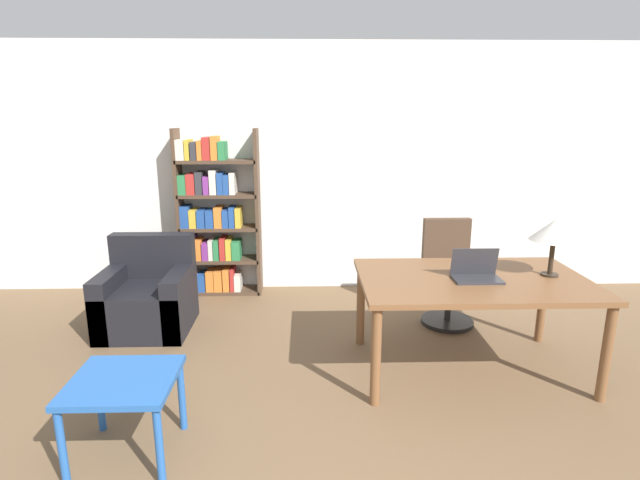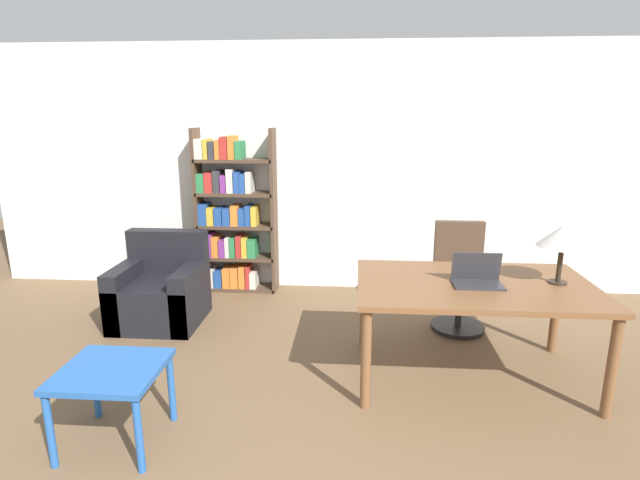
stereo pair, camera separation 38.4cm
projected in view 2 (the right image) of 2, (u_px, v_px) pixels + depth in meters
wall_back at (340, 170)px, 5.50m from camera, size 8.00×0.06×2.70m
desk at (474, 293)px, 3.65m from camera, size 1.70×1.07×0.75m
laptop at (477, 278)px, 3.58m from camera, size 0.35×0.22×0.23m
table_lamp at (563, 237)px, 3.54m from camera, size 0.35×0.35×0.44m
office_chair at (459, 281)px, 4.61m from camera, size 0.49×0.49×0.99m
side_table_blue at (112, 379)px, 2.95m from camera, size 0.58×0.56×0.50m
armchair at (161, 293)px, 4.77m from camera, size 0.78×0.75×0.84m
bookshelf at (231, 218)px, 5.53m from camera, size 0.88×0.28×1.81m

